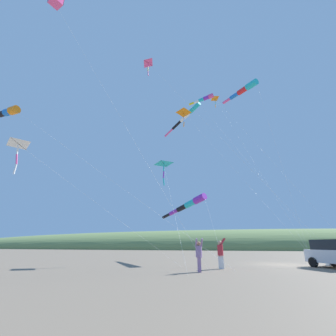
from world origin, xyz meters
name	(u,v)px	position (x,y,z in m)	size (l,w,h in m)	color
ground_plane	(283,265)	(0.00, 0.00, 0.00)	(600.00, 600.00, 0.00)	#756654
dune_ridge_grassy	(243,250)	(55.00, 0.00, 0.00)	(28.00, 240.00, 11.55)	#6B844C
cooler_box	(330,263)	(-0.02, -3.29, 0.21)	(0.62, 0.42, 0.42)	white
person_adult_flyer	(221,252)	(-4.61, 4.63, 1.06)	(0.52, 0.64, 1.94)	silver
person_child_green_jacket	(199,253)	(-6.81, 5.82, 1.02)	(0.64, 0.54, 1.87)	#8E6B9E
kite_windsock_black_fish_shape	(205,99)	(3.18, 5.57, 18.38)	(4.49, 12.77, 18.95)	#EF4C93
kite_delta_small_distant	(184,113)	(6.41, 8.72, 18.75)	(9.65, 11.55, 19.27)	orange
kite_delta_purple_drifting	(164,164)	(-0.65, 9.64, 9.01)	(8.73, 4.30, 9.30)	#1EB7C6
kite_delta_rainbow_low_near	(149,64)	(-2.38, 10.87, 19.87)	(2.59, 15.74, 20.19)	#EF4C93
kite_delta_blue_topmost	(215,99)	(8.29, 4.32, 21.54)	(11.25, 6.81, 21.96)	orange
kite_windsock_yellow_midlevel	(244,90)	(2.27, 1.10, 18.19)	(4.29, 6.20, 18.65)	#1EB7C6
kite_delta_checkered_midright	(19,144)	(-10.05, 17.05, 7.83)	(6.34, 10.56, 8.15)	white
kite_windsock_striped_overhead	(186,116)	(8.33, 8.69, 19.42)	(11.91, 16.23, 20.48)	#1EB7C6
kite_windsock_long_streamer_right	(188,205)	(0.98, 7.61, 5.18)	(7.60, 6.46, 6.00)	purple
kite_windsock_teal_far_right	(7,113)	(-9.41, 19.61, 10.99)	(4.10, 18.03, 11.29)	orange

